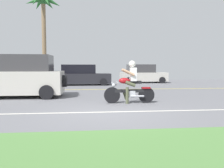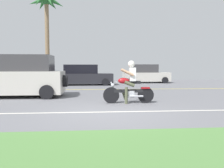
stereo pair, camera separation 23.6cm
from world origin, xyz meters
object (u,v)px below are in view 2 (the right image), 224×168
motorcyclist (129,85)px  palm_tree_0 (46,9)px  suv_nearby (18,77)px  parked_car_1 (83,76)px  parked_car_0 (22,76)px  parked_car_2 (145,74)px

motorcyclist → palm_tree_0: (-5.80, 13.74, 6.20)m
motorcyclist → suv_nearby: bearing=154.9°
motorcyclist → parked_car_1: size_ratio=0.45×
parked_car_0 → parked_car_2: bearing=-1.8°
parked_car_1 → palm_tree_0: palm_tree_0 is taller
parked_car_0 → palm_tree_0: size_ratio=0.50×
suv_nearby → palm_tree_0: palm_tree_0 is taller
parked_car_1 → suv_nearby: bearing=-111.4°
motorcyclist → parked_car_2: (3.28, 11.57, 0.05)m
suv_nearby → parked_car_2: bearing=48.1°
parked_car_0 → parked_car_1: parked_car_1 is taller
parked_car_0 → parked_car_2: parked_car_2 is taller
motorcyclist → palm_tree_0: 16.16m
suv_nearby → parked_car_2: (8.27, 9.23, -0.20)m
parked_car_0 → parked_car_1: (5.47, -2.43, 0.07)m
motorcyclist → parked_car_2: bearing=74.2°
motorcyclist → suv_nearby: (-5.00, 2.34, 0.25)m
suv_nearby → parked_car_2: size_ratio=1.09×
parked_car_1 → parked_car_2: size_ratio=1.09×
parked_car_1 → palm_tree_0: size_ratio=0.54×
suv_nearby → palm_tree_0: 12.89m
motorcyclist → parked_car_0: size_ratio=0.48×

